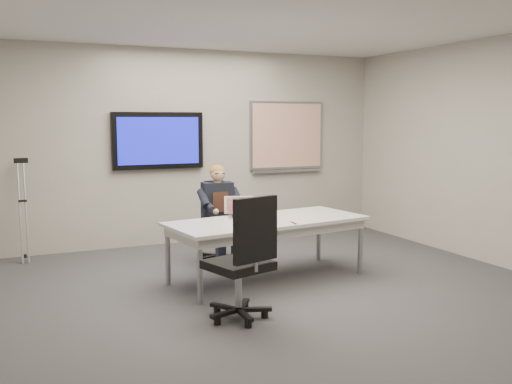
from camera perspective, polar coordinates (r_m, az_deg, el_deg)
name	(u,v)px	position (r m, az deg, el deg)	size (l,w,h in m)	color
floor	(284,299)	(5.86, 2.79, -10.60)	(6.00, 6.00, 0.02)	#3C3C3F
ceiling	(286,13)	(5.67, 2.97, 17.45)	(6.00, 6.00, 0.02)	silver
wall_back	(191,147)	(8.37, -6.51, 4.50)	(6.00, 0.02, 2.80)	#A29D92
wall_right	(509,153)	(7.45, 23.95, 3.59)	(0.02, 6.00, 2.80)	#A29D92
conference_table	(267,226)	(6.40, 1.15, -3.44)	(2.34, 1.23, 0.69)	silver
tv_display	(158,141)	(8.18, -9.76, 5.08)	(1.30, 0.09, 0.80)	black
whiteboard	(287,137)	(8.93, 3.10, 5.55)	(1.25, 0.08, 1.10)	gray
office_chair_far	(217,237)	(7.34, -3.94, -4.54)	(0.57, 0.57, 0.95)	black
office_chair_near	(242,282)	(5.16, -1.42, -8.95)	(0.67, 0.67, 1.14)	black
seated_person	(222,225)	(7.08, -3.42, -3.31)	(0.40, 0.68, 1.23)	#1C202F
crutch	(23,208)	(7.80, -22.28, -1.52)	(0.19, 0.42, 1.36)	#A2A4A9
laptop	(241,212)	(6.53, -1.46, -2.00)	(0.39, 0.42, 0.23)	#ABABAE
name_tent	(265,219)	(6.10, 0.91, -2.74)	(0.25, 0.07, 0.10)	white
pen	(293,223)	(6.15, 3.77, -3.09)	(0.01, 0.01, 0.14)	black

